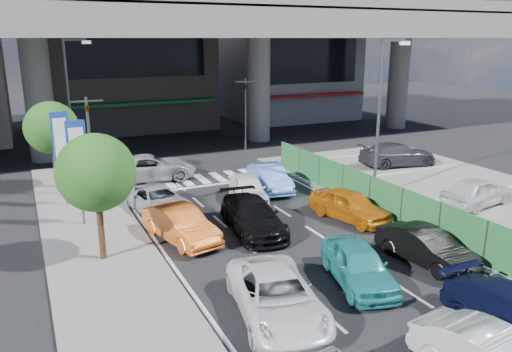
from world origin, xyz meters
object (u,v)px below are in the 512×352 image
sedan_white_front_mid (248,189)px  traffic_cone (392,196)px  tree_far (51,128)px  taxi_orange_right (350,205)px  hatch_black_mid_right (426,247)px  parked_sedan_dgrey (398,154)px  sedan_white_mid_left (277,296)px  parked_sedan_white (477,192)px  street_lamp_right (382,105)px  traffic_light_left (88,123)px  signboard_far (62,146)px  crossing_wagon_silver (149,168)px  tree_near (96,173)px  sedan_black_mid (253,216)px  wagon_silver_front_left (158,200)px  taxi_teal_mid (358,264)px  signboard_near (78,159)px  kei_truck_front_right (270,178)px  street_lamp_left (71,94)px  taxi_orange_left (181,224)px  traffic_light_right (245,97)px

sedan_white_front_mid → traffic_cone: (6.45, -3.23, -0.30)m
tree_far → taxi_orange_right: bearing=-42.8°
hatch_black_mid_right → parked_sedan_dgrey: parked_sedan_dgrey is taller
sedan_white_mid_left → traffic_cone: sedan_white_mid_left is taller
parked_sedan_white → parked_sedan_dgrey: parked_sedan_dgrey is taller
street_lamp_right → parked_sedan_dgrey: 7.97m
traffic_light_left → signboard_far: traffic_light_left is taller
crossing_wagon_silver → parked_sedan_dgrey: parked_sedan_dgrey is taller
tree_near → crossing_wagon_silver: bearing=67.5°
sedan_black_mid → wagon_silver_front_left: (-3.03, 4.04, -0.07)m
taxi_teal_mid → crossing_wagon_silver: 15.92m
tree_far → taxi_teal_mid: tree_far is taller
hatch_black_mid_right → parked_sedan_dgrey: 14.66m
parked_sedan_dgrey → traffic_cone: 7.78m
sedan_white_front_mid → parked_sedan_white: size_ratio=0.97×
signboard_near → taxi_teal_mid: size_ratio=1.16×
parked_sedan_white → taxi_teal_mid: bearing=101.7°
signboard_far → hatch_black_mid_right: 16.80m
taxi_orange_right → crossing_wagon_silver: 12.33m
street_lamp_right → parked_sedan_dgrey: street_lamp_right is taller
sedan_white_mid_left → sedan_black_mid: size_ratio=1.03×
tree_near → taxi_teal_mid: size_ratio=1.19×
tree_far → kei_truck_front_right: tree_far is taller
sedan_white_mid_left → parked_sedan_dgrey: parked_sedan_dgrey is taller
kei_truck_front_right → traffic_cone: bearing=-37.3°
signboard_near → parked_sedan_white: size_ratio=1.12×
sedan_white_mid_left → crossing_wagon_silver: 16.29m
wagon_silver_front_left → kei_truck_front_right: size_ratio=1.07×
tree_near → parked_sedan_dgrey: (19.40, 6.51, -2.60)m
street_lamp_left → tree_far: bearing=-112.8°
tree_near → tree_far: (-0.80, 10.50, 0.00)m
hatch_black_mid_right → taxi_orange_left: taxi_orange_left is taller
tree_far → hatch_black_mid_right: bearing=-54.0°
street_lamp_left → sedan_black_mid: (5.58, -13.71, -4.08)m
tree_near → street_lamp_left: bearing=87.2°
taxi_orange_right → parked_sedan_white: (6.65, -1.16, 0.08)m
street_lamp_left → traffic_cone: street_lamp_left is taller
parked_sedan_white → parked_sedan_dgrey: (1.92, 7.95, 0.02)m
kei_truck_front_right → parked_sedan_dgrey: (9.76, 1.09, 0.10)m
signboard_far → sedan_white_front_mid: signboard_far is taller
signboard_far → crossing_wagon_silver: 6.17m
hatch_black_mid_right → kei_truck_front_right: kei_truck_front_right is taller
street_lamp_left → crossing_wagon_silver: size_ratio=1.48×
street_lamp_left → taxi_orange_left: (2.51, -13.35, -4.08)m
tree_near → taxi_orange_right: (10.83, -0.28, -2.70)m
traffic_light_right → taxi_orange_left: bearing=-123.0°
tree_near → taxi_orange_left: tree_near is taller
crossing_wagon_silver → wagon_silver_front_left: bearing=174.8°
taxi_orange_right → wagon_silver_front_left: 8.90m
street_lamp_left → parked_sedan_dgrey: street_lamp_left is taller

